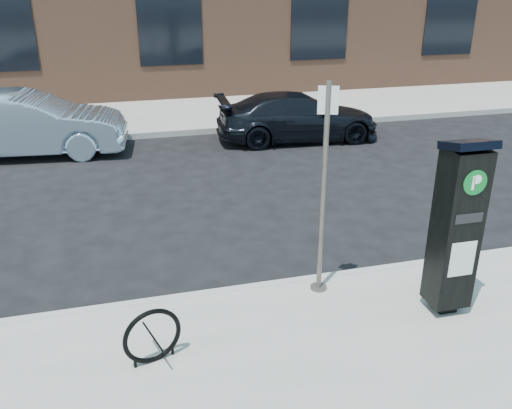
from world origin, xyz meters
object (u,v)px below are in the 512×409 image
object	(u,v)px
parking_kiosk	(456,226)
car_dark	(298,117)
car_silver	(26,125)
sign_pole	(323,194)
bike_rack	(152,336)

from	to	relation	value
parking_kiosk	car_dark	xyz separation A→B (m)	(0.89, 7.99, -0.66)
car_silver	car_dark	size ratio (longest dim) A/B	1.08
parking_kiosk	car_silver	distance (m)	10.08
sign_pole	bike_rack	size ratio (longest dim) A/B	4.22
parking_kiosk	bike_rack	xyz separation A→B (m)	(-3.47, -0.06, -0.80)
sign_pole	car_silver	xyz separation A→B (m)	(-4.28, 7.55, -0.74)
parking_kiosk	bike_rack	bearing A→B (deg)	-178.02
car_dark	sign_pole	bearing A→B (deg)	166.79
sign_pole	bike_rack	world-z (taller)	sign_pole
parking_kiosk	car_silver	size ratio (longest dim) A/B	0.48
sign_pole	bike_rack	distance (m)	2.56
parking_kiosk	car_silver	bearing A→B (deg)	124.58
parking_kiosk	sign_pole	xyz separation A→B (m)	(-1.30, 0.83, 0.22)
bike_rack	car_dark	bearing A→B (deg)	45.82
parking_kiosk	car_dark	bearing A→B (deg)	84.55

